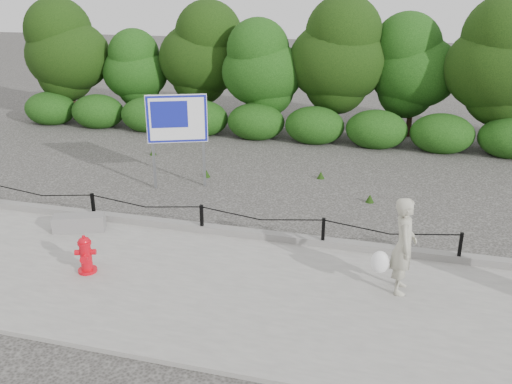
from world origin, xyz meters
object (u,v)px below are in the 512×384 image
object	(u,v)px
pedestrian	(402,247)
advertising_sign	(177,123)
concrete_block	(79,223)
fire_hydrant	(86,255)

from	to	relation	value
pedestrian	advertising_sign	xyz separation A→B (m)	(-5.53, 3.85, 0.80)
pedestrian	concrete_block	bearing A→B (deg)	82.49
concrete_block	advertising_sign	world-z (taller)	advertising_sign
fire_hydrant	concrete_block	distance (m)	1.89
fire_hydrant	advertising_sign	size ratio (longest dim) A/B	0.29
fire_hydrant	pedestrian	size ratio (longest dim) A/B	0.43
pedestrian	concrete_block	distance (m)	6.52
fire_hydrant	pedestrian	distance (m)	5.42
pedestrian	advertising_sign	world-z (taller)	advertising_sign
fire_hydrant	concrete_block	xyz separation A→B (m)	(-1.12, 1.52, -0.17)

